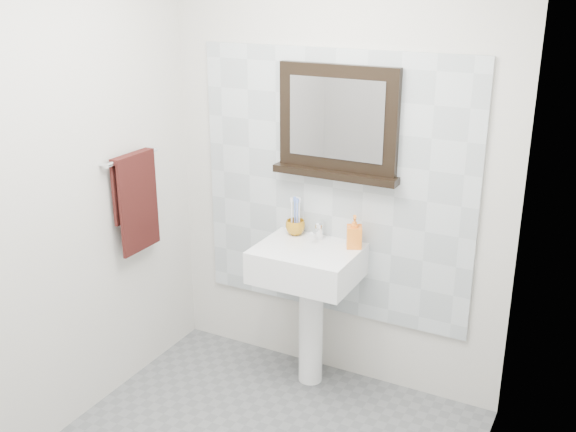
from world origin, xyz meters
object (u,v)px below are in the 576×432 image
at_px(soap_dispenser, 354,232).
at_px(toothbrush_cup, 295,227).
at_px(pedestal_sink, 308,278).
at_px(framed_mirror, 338,125).
at_px(hand_towel, 136,195).

bearing_deg(soap_dispenser, toothbrush_cup, 152.08).
bearing_deg(pedestal_sink, toothbrush_cup, 137.21).
xyz_separation_m(framed_mirror, hand_towel, (-0.97, -0.52, -0.39)).
height_order(pedestal_sink, framed_mirror, framed_mirror).
height_order(soap_dispenser, framed_mirror, framed_mirror).
bearing_deg(framed_mirror, toothbrush_cup, -168.16).
bearing_deg(toothbrush_cup, soap_dispenser, -3.79).
bearing_deg(pedestal_sink, hand_towel, -159.75).
xyz_separation_m(pedestal_sink, hand_towel, (-0.89, -0.33, 0.44)).
bearing_deg(framed_mirror, pedestal_sink, -112.03).
relative_size(framed_mirror, hand_towel, 1.29).
xyz_separation_m(pedestal_sink, toothbrush_cup, (-0.15, 0.14, 0.23)).
bearing_deg(hand_towel, soap_dispenser, 21.77).
xyz_separation_m(soap_dispenser, hand_towel, (-1.11, -0.44, 0.17)).
relative_size(pedestal_sink, toothbrush_cup, 8.78).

